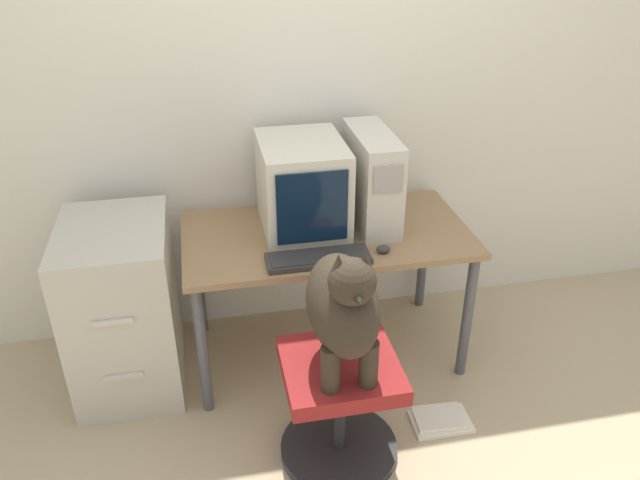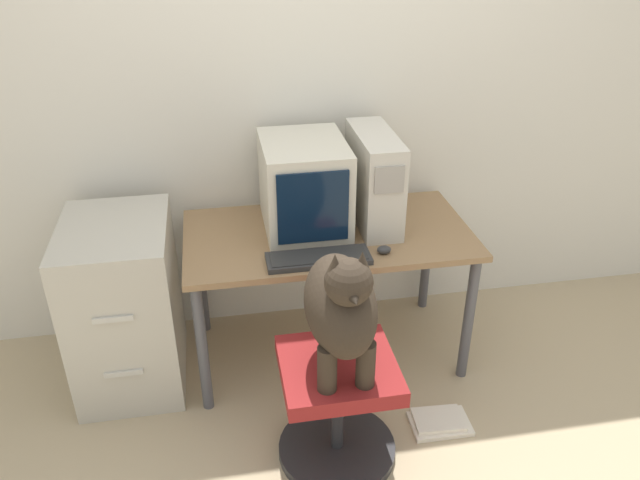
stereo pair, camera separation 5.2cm
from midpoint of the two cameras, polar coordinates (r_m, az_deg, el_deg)
name	(u,v)px [view 2 (the right image)]	position (r m, az deg, el deg)	size (l,w,h in m)	color
ground_plane	(341,397)	(3.06, 2.43, -14.11)	(12.00, 12.00, 0.00)	tan
wall_back	(312,82)	(3.09, -0.21, 14.22)	(8.00, 0.05, 2.60)	silver
desk	(328,247)	(2.97, 1.22, -0.67)	(1.34, 0.71, 0.70)	olive
crt_monitor	(304,185)	(2.89, -0.93, 5.02)	(0.38, 0.49, 0.42)	beige
pc_tower	(374,179)	(2.95, 5.46, 5.62)	(0.18, 0.50, 0.44)	beige
keyboard	(319,258)	(2.69, 0.42, -1.69)	(0.45, 0.15, 0.03)	#2D2D2D
computer_mouse	(384,250)	(2.76, 6.41, -0.89)	(0.06, 0.05, 0.04)	#333333
office_chair	(338,404)	(2.63, 2.22, -14.80)	(0.50, 0.50, 0.49)	#262628
dog	(341,305)	(2.28, 2.62, -5.95)	(0.26, 0.48, 0.57)	#33281E
filing_cabinet	(125,305)	(3.05, -16.91, -5.71)	(0.47, 0.63, 0.83)	#B7B2A3
book_stack_floor	(439,422)	(2.97, 11.37, -16.00)	(0.27, 0.18, 0.04)	silver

